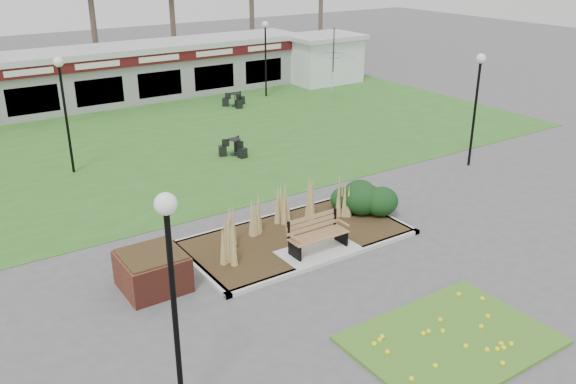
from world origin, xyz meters
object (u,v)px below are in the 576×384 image
park_bench (316,233)px  lamp_post_near_left (170,262)px  food_pavilion (90,77)px  lamp_post_mid_right (62,90)px  lamp_post_far_right (265,42)px  bistro_set_c (235,150)px  bistro_set_d (235,102)px  brick_planter (153,271)px  lamp_post_near_right (478,85)px  service_hut (323,58)px  patio_umbrella (333,71)px

park_bench → lamp_post_near_left: size_ratio=0.39×
park_bench → lamp_post_near_left: (-5.69, -3.75, 2.58)m
food_pavilion → lamp_post_mid_right: (-3.72, -9.64, 1.62)m
lamp_post_near_left → lamp_post_far_right: (14.28, 20.13, -0.22)m
lamp_post_near_left → park_bench: bearing=33.4°
bistro_set_c → bistro_set_d: bistro_set_d is taller
brick_planter → lamp_post_near_left: (-1.29, -4.50, 2.70)m
lamp_post_mid_right → lamp_post_near_right: bearing=-30.7°
service_hut → park_bench: bearing=-127.3°
park_bench → lamp_post_near_left: lamp_post_near_left is taller
lamp_post_mid_right → lamp_post_far_right: lamp_post_mid_right is taller
brick_planter → bistro_set_d: size_ratio=1.18×
park_bench → lamp_post_far_right: bearing=62.3°
lamp_post_mid_right → patio_umbrella: bearing=10.7°
bistro_set_d → service_hut: bearing=17.9°
lamp_post_near_left → bistro_set_c: lamp_post_near_left is taller
lamp_post_near_right → lamp_post_far_right: bearing=91.9°
park_bench → brick_planter: (-4.40, 0.75, -0.11)m
service_hut → patio_umbrella: 5.90m
park_bench → lamp_post_mid_right: lamp_post_mid_right is taller
service_hut → lamp_post_near_left: 28.87m
park_bench → bistro_set_d: size_ratio=1.34×
park_bench → lamp_post_near_right: 9.72m
park_bench → patio_umbrella: size_ratio=0.60×
lamp_post_mid_right → bistro_set_d: size_ratio=3.34×
lamp_post_far_right → lamp_post_near_left: bearing=-125.4°
lamp_post_near_left → bistro_set_c: bearing=57.2°
lamp_post_far_right → patio_umbrella: bearing=-63.6°
service_hut → bistro_set_d: bearing=-162.1°
lamp_post_mid_right → food_pavilion: bearing=68.9°
lamp_post_near_left → patio_umbrella: (16.08, 16.50, -1.36)m
park_bench → brick_planter: 4.47m
service_hut → lamp_post_near_right: (-4.44, -15.25, 1.63)m
lamp_post_mid_right → lamp_post_far_right: 13.83m
brick_planter → patio_umbrella: size_ratio=0.53×
food_pavilion → service_hut: 13.64m
bistro_set_c → bistro_set_d: size_ratio=0.96×
lamp_post_near_right → lamp_post_far_right: 13.89m
brick_planter → food_pavilion: food_pavilion is taller
brick_planter → lamp_post_far_right: lamp_post_far_right is taller
service_hut → lamp_post_near_left: lamp_post_near_left is taller
brick_planter → lamp_post_mid_right: lamp_post_mid_right is taller
park_bench → lamp_post_mid_right: 11.03m
food_pavilion → lamp_post_mid_right: 10.46m
park_bench → lamp_post_near_right: (9.06, 2.50, 2.49)m
lamp_post_near_right → lamp_post_mid_right: (-12.78, 7.58, 0.01)m
lamp_post_mid_right → service_hut: bearing=24.0°
lamp_post_near_left → patio_umbrella: bearing=45.7°
brick_planter → lamp_post_near_right: (13.46, 1.75, 2.60)m
brick_planter → lamp_post_far_right: bearing=50.3°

